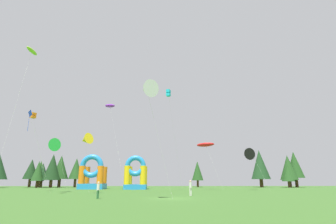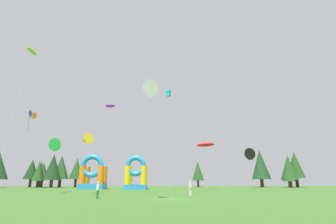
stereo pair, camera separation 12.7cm
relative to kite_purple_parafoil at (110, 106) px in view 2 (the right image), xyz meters
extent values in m
plane|color=#3D6B28|center=(12.79, -28.46, -18.07)|extent=(120.00, 120.00, 0.00)
ellipsoid|color=purple|center=(0.00, 0.00, 0.01)|extent=(3.34, 3.09, 1.31)
cylinder|color=silver|center=(2.34, -2.06, -9.03)|extent=(4.70, 4.15, 18.08)
cone|color=yellow|center=(0.79, -18.97, -10.57)|extent=(2.35, 2.32, 1.87)
cylinder|color=silver|center=(1.18, -18.40, -14.32)|extent=(0.79, 1.16, 7.49)
cone|color=black|center=(29.29, -6.29, -11.24)|extent=(3.25, 3.25, 2.53)
cylinder|color=silver|center=(30.29, -7.36, -14.65)|extent=(2.03, 2.16, 6.83)
cone|color=green|center=(-4.82, -14.81, -10.70)|extent=(2.32, 2.47, 2.40)
cylinder|color=silver|center=(-3.63, -14.95, -14.38)|extent=(2.38, 0.30, 7.37)
cube|color=orange|center=(-10.35, -12.81, -5.72)|extent=(1.04, 1.04, 0.42)
cube|color=orange|center=(-10.35, -12.81, -5.22)|extent=(1.04, 1.04, 0.42)
cylinder|color=silver|center=(-9.23, -10.83, -11.77)|extent=(2.25, 3.97, 12.60)
ellipsoid|color=#8CD826|center=(-5.41, -25.06, 0.26)|extent=(0.96, 2.34, 0.77)
cylinder|color=silver|center=(-5.41, -27.02, -8.90)|extent=(0.02, 3.92, 18.33)
cube|color=#19B7CC|center=(12.93, -12.07, -1.31)|extent=(0.87, 0.87, 0.55)
cube|color=#19B7CC|center=(12.93, -12.07, -0.65)|extent=(0.87, 0.87, 0.55)
cylinder|color=silver|center=(14.32, -8.56, -9.52)|extent=(2.81, 7.03, 17.09)
pyramid|color=blue|center=(-6.69, -21.04, -7.28)|extent=(0.16, 0.83, 0.83)
cylinder|color=blue|center=(-6.63, -21.04, -8.50)|extent=(0.04, 0.04, 2.45)
cylinder|color=silver|center=(-5.19, -19.60, -12.67)|extent=(2.89, 2.89, 10.79)
cone|color=white|center=(10.29, -31.34, -7.23)|extent=(2.54, 2.56, 2.02)
cylinder|color=silver|center=(11.62, -30.45, -12.65)|extent=(2.67, 1.80, 10.84)
ellipsoid|color=red|center=(20.57, -4.52, -9.31)|extent=(3.83, 2.67, 1.10)
cylinder|color=silver|center=(22.02, -5.12, -13.69)|extent=(2.91, 1.21, 8.75)
cylinder|color=silver|center=(15.28, -23.69, -17.62)|extent=(0.17, 0.17, 0.88)
cylinder|color=silver|center=(15.44, -23.61, -17.62)|extent=(0.17, 0.17, 0.88)
cylinder|color=silver|center=(15.36, -23.65, -16.83)|extent=(0.42, 0.42, 0.70)
sphere|color=#D8AD84|center=(15.36, -23.65, -16.36)|extent=(0.24, 0.24, 0.24)
cylinder|color=#33723F|center=(5.39, -28.62, -17.66)|extent=(0.17, 0.17, 0.82)
cylinder|color=#33723F|center=(5.30, -28.75, -17.66)|extent=(0.17, 0.17, 0.82)
cylinder|color=silver|center=(5.35, -28.68, -16.92)|extent=(0.41, 0.41, 0.65)
sphere|color=beige|center=(5.35, -28.68, -16.49)|extent=(0.22, 0.22, 0.22)
cube|color=#268CD8|center=(6.35, -0.02, -17.58)|extent=(4.52, 4.79, 0.98)
cylinder|color=yellow|center=(4.73, -1.79, -15.23)|extent=(1.27, 1.27, 3.71)
cylinder|color=yellow|center=(7.98, -1.79, -15.23)|extent=(1.27, 1.27, 3.71)
cylinder|color=yellow|center=(4.73, 1.74, -15.23)|extent=(1.27, 1.27, 3.71)
cylinder|color=yellow|center=(7.98, 1.74, -15.23)|extent=(1.27, 1.27, 3.71)
torus|color=#268CD8|center=(6.35, -1.79, -13.37)|extent=(4.27, 1.01, 4.27)
cube|color=#268CD8|center=(-2.95, 1.22, -17.51)|extent=(5.15, 4.81, 1.11)
cylinder|color=orange|center=(-4.85, -0.52, -15.15)|extent=(1.35, 1.35, 3.61)
cylinder|color=orange|center=(-1.04, -0.52, -15.15)|extent=(1.35, 1.35, 3.61)
cylinder|color=orange|center=(-4.85, 2.95, -15.15)|extent=(1.35, 1.35, 3.61)
cylinder|color=orange|center=(-1.04, 2.95, -15.15)|extent=(1.35, 1.35, 3.61)
torus|color=#268CD8|center=(-2.95, -0.52, -13.35)|extent=(4.88, 1.08, 4.88)
cylinder|color=#4C331E|center=(-24.17, 17.34, -17.00)|extent=(0.71, 0.71, 2.14)
cone|color=#193819|center=(-24.17, 17.34, -13.27)|extent=(3.92, 3.92, 5.32)
cylinder|color=#4C331E|center=(-21.65, 17.34, -16.77)|extent=(0.56, 0.56, 2.60)
cone|color=#234C1E|center=(-21.65, 17.34, -13.27)|extent=(3.09, 3.09, 4.38)
cylinder|color=#4C331E|center=(-19.85, 12.28, -17.24)|extent=(0.57, 0.57, 1.66)
cone|color=#234C1E|center=(-19.85, 12.28, -13.93)|extent=(3.15, 3.15, 4.95)
cylinder|color=#4C331E|center=(-19.31, 13.50, -17.02)|extent=(0.54, 0.54, 2.09)
cone|color=#1E4221|center=(-19.31, 13.50, -13.95)|extent=(3.02, 3.02, 4.06)
cylinder|color=#4C331E|center=(-16.65, 12.97, -17.14)|extent=(0.79, 0.79, 1.85)
cone|color=#193819|center=(-16.65, 12.97, -12.89)|extent=(4.37, 4.37, 6.65)
cylinder|color=#4C331E|center=(-15.60, 15.80, -16.99)|extent=(0.77, 0.77, 2.16)
cone|color=#234C1E|center=(-15.60, 15.80, -12.78)|extent=(4.30, 4.30, 6.25)
cylinder|color=#4C331E|center=(-11.50, 16.07, -17.00)|extent=(0.66, 0.66, 2.13)
cone|color=#234C1E|center=(-11.50, 16.07, -13.15)|extent=(3.67, 3.67, 5.57)
cylinder|color=#4C331E|center=(21.66, 16.88, -17.18)|extent=(0.57, 0.57, 1.78)
cone|color=#234C1E|center=(21.66, 16.88, -13.71)|extent=(3.15, 3.15, 5.16)
cylinder|color=#4C331E|center=(38.85, 15.81, -17.01)|extent=(0.90, 0.90, 2.11)
cone|color=#1E4221|center=(38.85, 15.81, -12.02)|extent=(5.02, 5.02, 7.87)
cylinder|color=#4C331E|center=(44.88, 12.67, -17.30)|extent=(0.61, 0.61, 1.53)
cone|color=#234C1E|center=(44.88, 12.67, -14.46)|extent=(3.38, 3.38, 4.15)
cylinder|color=#4C331E|center=(45.55, 13.51, -17.11)|extent=(0.81, 0.81, 1.91)
cone|color=#234C1E|center=(45.55, 13.51, -12.94)|extent=(4.51, 4.51, 6.43)
cylinder|color=#4C331E|center=(47.86, 14.52, -16.84)|extent=(0.81, 0.81, 2.44)
cone|color=#234C1E|center=(47.86, 14.52, -12.12)|extent=(4.50, 4.50, 7.00)
camera|label=1|loc=(11.90, -56.47, -16.25)|focal=27.74mm
camera|label=2|loc=(12.02, -56.47, -16.25)|focal=27.74mm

